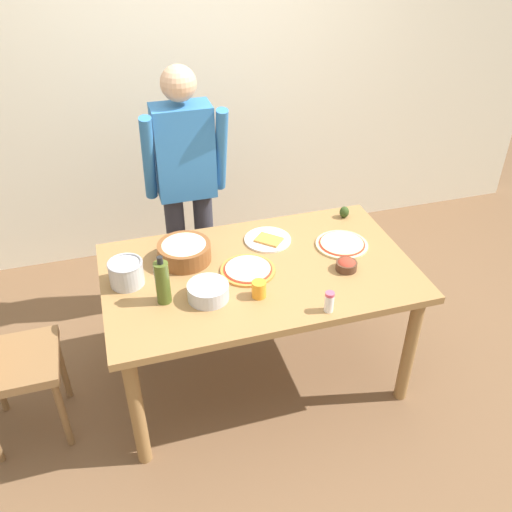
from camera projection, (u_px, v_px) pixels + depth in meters
The scene contains 15 objects.
ground at pixel (258, 372), 3.28m from camera, with size 8.00×8.00×0.00m, color brown.
wall_back at pixel (192, 77), 3.81m from camera, with size 5.60×0.10×2.60m, color silver.
dining_table at pixel (259, 283), 2.90m from camera, with size 1.60×0.96×0.76m.
person_cook at pixel (186, 181), 3.29m from camera, with size 0.49×0.25×1.62m.
pizza_raw_on_board at pixel (342, 244), 3.02m from camera, with size 0.29×0.29×0.02m.
pizza_cooked_on_tray at pixel (248, 270), 2.82m from camera, with size 0.29×0.29×0.02m.
plate_with_slice at pixel (268, 240), 3.06m from camera, with size 0.26×0.26×0.02m.
popcorn_bowl at pixel (184, 250), 2.88m from camera, with size 0.28×0.28×0.11m.
mixing_bowl_steel at pixel (208, 292), 2.63m from camera, with size 0.20×0.20×0.08m.
small_sauce_bowl at pixel (346, 265), 2.83m from camera, with size 0.11×0.11×0.06m.
olive_oil_bottle at pixel (163, 282), 2.57m from camera, with size 0.07×0.07×0.26m.
steel_pot at pixel (126, 273), 2.71m from camera, with size 0.17×0.17×0.13m.
cup_orange at pixel (259, 289), 2.64m from camera, with size 0.07×0.07×0.09m, color orange.
salt_shaker at pixel (329, 302), 2.54m from camera, with size 0.04×0.04×0.11m.
avocado at pixel (344, 212), 3.27m from camera, with size 0.06×0.06×0.07m, color #2D4219.
Camera 1 is at (-0.67, -2.21, 2.43)m, focal length 38.54 mm.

